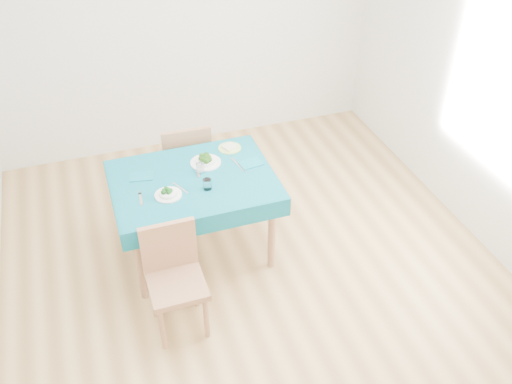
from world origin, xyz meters
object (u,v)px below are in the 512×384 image
object	(u,v)px
chair_far	(184,149)
bowl_near	(168,192)
side_plate	(230,148)
table	(196,216)
bowl_far	(205,159)
chair_near	(176,278)

from	to	relation	value
chair_far	bowl_near	distance (m)	1.02
side_plate	chair_far	bearing A→B (deg)	123.59
table	bowl_near	distance (m)	0.49
bowl_far	chair_near	bearing A→B (deg)	-116.92
bowl_near	side_plate	xyz separation A→B (m)	(0.63, 0.48, -0.03)
chair_far	bowl_near	world-z (taller)	chair_far
bowl_far	side_plate	world-z (taller)	bowl_far
table	bowl_far	size ratio (longest dim) A/B	5.05
chair_near	bowl_near	distance (m)	0.68
chair_near	bowl_far	xyz separation A→B (m)	(0.48, 0.94, 0.30)
table	bowl_near	xyz separation A→B (m)	(-0.23, -0.15, 0.41)
table	chair_near	distance (m)	0.83
chair_far	side_plate	distance (m)	0.59
chair_near	chair_far	size ratio (longest dim) A/B	0.91
bowl_near	chair_near	bearing A→B (deg)	-99.16
table	side_plate	world-z (taller)	side_plate
chair_near	bowl_near	size ratio (longest dim) A/B	4.79
chair_far	bowl_near	size ratio (longest dim) A/B	5.24
chair_near	bowl_far	world-z (taller)	chair_near
chair_far	bowl_far	world-z (taller)	chair_far
table	chair_near	world-z (taller)	chair_near
bowl_far	bowl_near	bearing A→B (deg)	-138.84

